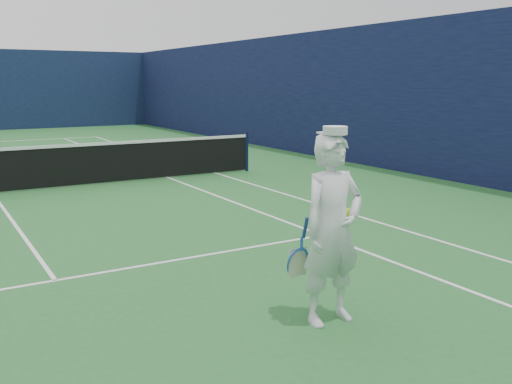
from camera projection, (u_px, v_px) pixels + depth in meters
tennis_player at (332, 229)px, 5.69m from camera, size 0.79×0.48×2.00m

